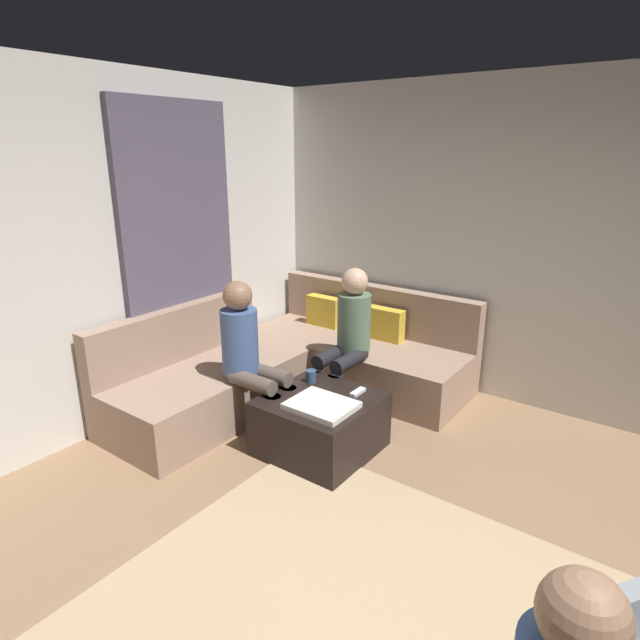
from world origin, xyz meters
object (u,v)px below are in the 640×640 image
at_px(coffee_mug, 311,376).
at_px(person_on_couch_back, 347,334).
at_px(ottoman, 320,424).
at_px(person_on_couch_side, 250,353).
at_px(sectional_couch, 296,364).
at_px(game_remote, 358,392).

bearing_deg(coffee_mug, person_on_couch_back, 91.10).
xyz_separation_m(ottoman, coffee_mug, (-0.22, 0.18, 0.26)).
relative_size(ottoman, person_on_couch_side, 0.63).
height_order(sectional_couch, game_remote, sectional_couch).
bearing_deg(sectional_couch, person_on_couch_back, 6.15).
relative_size(game_remote, person_on_couch_back, 0.12).
distance_m(sectional_couch, person_on_couch_side, 0.84).
distance_m(sectional_couch, ottoman, 0.98).
xyz_separation_m(coffee_mug, person_on_couch_side, (-0.37, -0.27, 0.19)).
bearing_deg(person_on_couch_back, coffee_mug, 91.10).
height_order(ottoman, coffee_mug, coffee_mug).
height_order(coffee_mug, game_remote, coffee_mug).
relative_size(game_remote, person_on_couch_side, 0.12).
xyz_separation_m(coffee_mug, game_remote, (0.40, 0.04, -0.04)).
bearing_deg(ottoman, person_on_couch_side, -171.01).
bearing_deg(coffee_mug, game_remote, 5.71).
xyz_separation_m(ottoman, person_on_couch_side, (-0.59, -0.09, 0.45)).
distance_m(ottoman, person_on_couch_back, 0.86).
bearing_deg(person_on_couch_side, person_on_couch_back, 155.30).
xyz_separation_m(coffee_mug, person_on_couch_back, (-0.01, 0.52, 0.19)).
distance_m(person_on_couch_back, person_on_couch_side, 0.87).
xyz_separation_m(person_on_couch_back, person_on_couch_side, (-0.36, -0.79, 0.00)).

